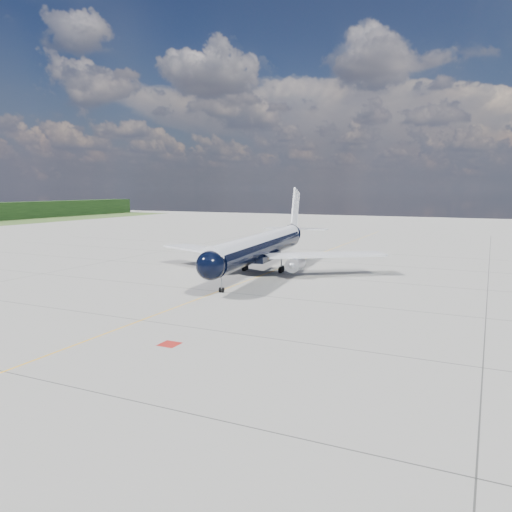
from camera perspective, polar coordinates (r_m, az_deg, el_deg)
The scene contains 4 objects.
ground at distance 79.41m, azimuth 2.82°, elevation -1.40°, with size 320.00×320.00×0.00m, color gray.
taxiway_centerline at distance 74.88m, azimuth 1.36°, elevation -1.95°, with size 0.16×160.00×0.01m, color #FFB10D.
red_marking at distance 41.81m, azimuth -9.86°, elevation -9.89°, with size 1.60×1.60×0.01m, color maroon.
main_airliner at distance 75.41m, azimuth 0.78°, elevation 1.18°, with size 36.28×44.41×12.83m.
Camera 1 is at (29.97, -42.46, 12.57)m, focal length 35.00 mm.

